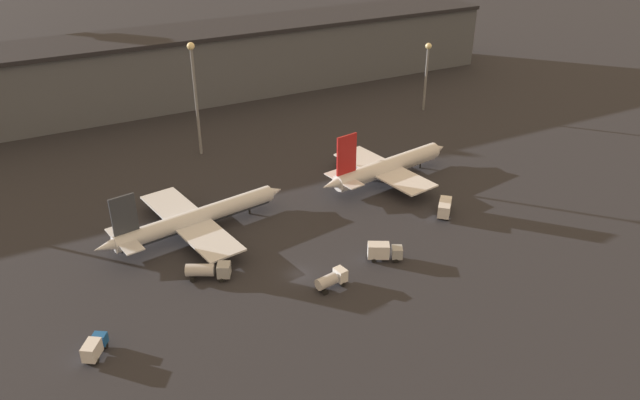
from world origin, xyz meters
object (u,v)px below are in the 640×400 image
object	(u,v)px
service_vehicle_2	(208,270)
service_vehicle_3	(445,207)
airplane_0	(195,219)
service_vehicle_1	(94,347)
airplane_1	(387,167)
service_vehicle_4	(331,279)
service_vehicle_0	(383,251)

from	to	relation	value
service_vehicle_2	service_vehicle_3	xyz separation A→B (m)	(50.52, -0.95, 0.05)
airplane_0	service_vehicle_1	bearing A→B (deg)	-140.93
airplane_1	service_vehicle_4	xyz separation A→B (m)	(-30.82, -30.38, -1.65)
service_vehicle_4	service_vehicle_3	bearing A→B (deg)	9.03
service_vehicle_1	service_vehicle_4	xyz separation A→B (m)	(39.02, -1.21, -0.02)
service_vehicle_2	service_vehicle_3	size ratio (longest dim) A/B	1.20
service_vehicle_1	service_vehicle_2	size ratio (longest dim) A/B	0.68
service_vehicle_1	service_vehicle_4	world-z (taller)	service_vehicle_1
service_vehicle_0	service_vehicle_3	distance (m)	21.82
service_vehicle_1	service_vehicle_4	distance (m)	39.04
airplane_0	service_vehicle_2	bearing A→B (deg)	-109.33
service_vehicle_1	service_vehicle_3	xyz separation A→B (m)	(71.72, 10.07, 0.12)
service_vehicle_3	airplane_0	bearing A→B (deg)	112.56
service_vehicle_3	service_vehicle_4	size ratio (longest dim) A/B	1.11
service_vehicle_2	service_vehicle_4	xyz separation A→B (m)	(17.81, -12.24, -0.09)
airplane_1	service_vehicle_2	distance (m)	51.93
service_vehicle_0	service_vehicle_1	xyz separation A→B (m)	(-51.51, -1.85, -0.18)
service_vehicle_4	airplane_1	bearing A→B (deg)	34.59
airplane_0	airplane_1	world-z (taller)	airplane_1
service_vehicle_0	service_vehicle_1	world-z (taller)	service_vehicle_0
airplane_0	service_vehicle_0	world-z (taller)	airplane_0
service_vehicle_0	service_vehicle_4	size ratio (longest dim) A/B	1.11
airplane_0	airplane_1	xyz separation A→B (m)	(45.83, 1.96, 0.28)
service_vehicle_1	service_vehicle_0	bearing A→B (deg)	-54.55
service_vehicle_3	service_vehicle_1	bearing A→B (deg)	140.32
airplane_1	service_vehicle_2	world-z (taller)	airplane_1
airplane_0	service_vehicle_4	bearing A→B (deg)	-71.68
service_vehicle_1	service_vehicle_3	bearing A→B (deg)	-48.61
airplane_1	service_vehicle_1	xyz separation A→B (m)	(-69.84, -29.17, -1.63)
service_vehicle_0	service_vehicle_4	bearing A→B (deg)	-137.27
airplane_0	service_vehicle_1	world-z (taller)	airplane_0
airplane_1	service_vehicle_0	xyz separation A→B (m)	(-18.33, -27.32, -1.45)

